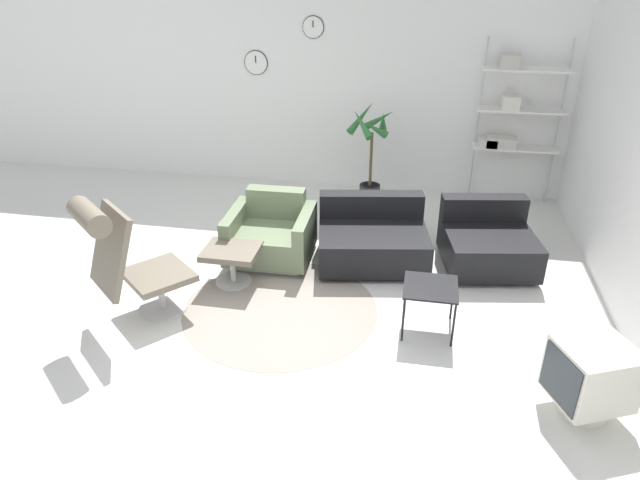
{
  "coord_description": "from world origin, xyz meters",
  "views": [
    {
      "loc": [
        1.15,
        -4.29,
        2.98
      ],
      "look_at": [
        0.27,
        0.38,
        0.55
      ],
      "focal_mm": 32.0,
      "sensor_mm": 36.0,
      "label": 1
    }
  ],
  "objects": [
    {
      "name": "wall_back",
      "position": [
        -0.0,
        3.23,
        1.4
      ],
      "size": [
        12.0,
        0.09,
        2.8
      ],
      "color": "white",
      "rests_on": "ground_plane"
    },
    {
      "name": "shelf_unit",
      "position": [
        2.18,
        2.97,
        1.2
      ],
      "size": [
        1.03,
        0.28,
        2.06
      ],
      "color": "#BCBCC1",
      "rests_on": "ground_plane"
    },
    {
      "name": "round_rug",
      "position": [
        -0.03,
        -0.02,
        0.0
      ],
      "size": [
        1.8,
        1.8,
        0.01
      ],
      "color": "gray",
      "rests_on": "ground_plane"
    },
    {
      "name": "ottoman",
      "position": [
        -0.6,
        0.37,
        0.3
      ],
      "size": [
        0.53,
        0.45,
        0.38
      ],
      "color": "#BCBCC1",
      "rests_on": "ground_plane"
    },
    {
      "name": "armchair_red",
      "position": [
        -0.36,
        0.96,
        0.26
      ],
      "size": [
        0.89,
        0.81,
        0.69
      ],
      "rotation": [
        0.0,
        0.0,
        3.16
      ],
      "color": "silver",
      "rests_on": "ground_plane"
    },
    {
      "name": "side_table",
      "position": [
        1.32,
        -0.08,
        0.4
      ],
      "size": [
        0.45,
        0.45,
        0.44
      ],
      "color": "black",
      "rests_on": "ground_plane"
    },
    {
      "name": "crt_television",
      "position": [
        2.43,
        -0.9,
        0.32
      ],
      "size": [
        0.63,
        0.61,
        0.58
      ],
      "rotation": [
        0.0,
        0.0,
        1.99
      ],
      "color": "beige",
      "rests_on": "ground_plane"
    },
    {
      "name": "couch_second",
      "position": [
        1.89,
        1.2,
        0.25
      ],
      "size": [
        1.04,
        1.03,
        0.65
      ],
      "rotation": [
        0.0,
        0.0,
        3.32
      ],
      "color": "black",
      "rests_on": "ground_plane"
    },
    {
      "name": "couch_low",
      "position": [
        0.71,
        1.07,
        0.25
      ],
      "size": [
        1.26,
        1.07,
        0.65
      ],
      "rotation": [
        0.0,
        0.0,
        3.32
      ],
      "color": "black",
      "rests_on": "ground_plane"
    },
    {
      "name": "potted_plant",
      "position": [
        0.51,
        2.64,
        0.62
      ],
      "size": [
        0.61,
        0.62,
        1.3
      ],
      "color": "#333338",
      "rests_on": "ground_plane"
    },
    {
      "name": "ground_plane",
      "position": [
        0.0,
        0.0,
        0.0
      ],
      "size": [
        12.0,
        12.0,
        0.0
      ],
      "primitive_type": "plane",
      "color": "silver"
    },
    {
      "name": "lounge_chair",
      "position": [
        -1.28,
        -0.42,
        0.68
      ],
      "size": [
        0.96,
        0.99,
        1.18
      ],
      "rotation": [
        0.0,
        0.0,
        -0.71
      ],
      "color": "#BCBCC1",
      "rests_on": "ground_plane"
    }
  ]
}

